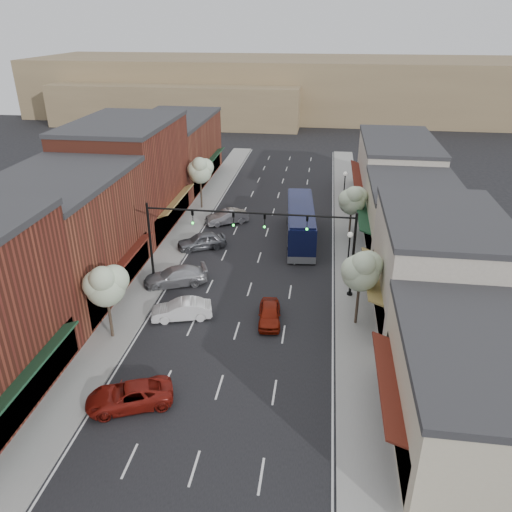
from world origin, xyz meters
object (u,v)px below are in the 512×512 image
at_px(lamp_post_far, 345,184).
at_px(parked_car_c, 175,276).
at_px(signal_mast_left, 179,233).
at_px(parked_car_d, 202,241).
at_px(parked_car_e, 227,217).
at_px(tree_left_far, 200,170).
at_px(red_hatchback, 270,314).
at_px(parked_car_a, 129,396).
at_px(parked_car_b, 182,310).
at_px(lamp_post_near, 349,248).
at_px(tree_right_far, 353,199).
at_px(coach_bus, 300,223).
at_px(tree_left_near, 105,284).
at_px(tree_right_near, 362,269).
at_px(signal_mast_right, 322,241).

relative_size(lamp_post_far, parked_car_c, 0.86).
relative_size(signal_mast_left, parked_car_d, 1.79).
height_order(lamp_post_far, parked_car_d, lamp_post_far).
xyz_separation_m(parked_car_d, parked_car_e, (1.15, 6.61, -0.04)).
relative_size(tree_left_far, red_hatchback, 1.57).
xyz_separation_m(parked_car_a, parked_car_e, (0.15, 28.02, 0.07)).
bearing_deg(parked_car_c, parked_car_b, -0.49).
xyz_separation_m(lamp_post_near, parked_car_a, (-12.49, -16.68, -2.33)).
xyz_separation_m(tree_left_far, parked_car_d, (2.56, -10.71, -3.82)).
bearing_deg(tree_right_far, parked_car_b, -126.72).
bearing_deg(parked_car_c, parked_car_d, 154.54).
xyz_separation_m(lamp_post_far, parked_car_e, (-12.34, -6.16, -2.26)).
relative_size(lamp_post_near, parked_car_b, 1.02).
relative_size(tree_right_far, coach_bus, 0.46).
height_order(parked_car_b, parked_car_c, parked_car_c).
bearing_deg(tree_left_near, red_hatchback, 18.70).
xyz_separation_m(coach_bus, parked_car_c, (-9.60, -10.58, -1.09)).
bearing_deg(red_hatchback, parked_car_e, 104.34).
relative_size(red_hatchback, parked_car_b, 0.90).
bearing_deg(lamp_post_far, tree_right_near, -88.70).
relative_size(lamp_post_near, parked_car_e, 0.98).
bearing_deg(parked_car_c, red_hatchback, 39.73).
height_order(signal_mast_left, coach_bus, signal_mast_left).
distance_m(coach_bus, parked_car_a, 26.06).
relative_size(signal_mast_left, parked_car_a, 1.69).
xyz_separation_m(red_hatchback, parked_car_e, (-6.69, 18.37, 0.08)).
bearing_deg(parked_car_d, tree_left_far, 167.07).
bearing_deg(coach_bus, parked_car_a, -113.05).
bearing_deg(signal_mast_right, parked_car_b, -153.42).
bearing_deg(signal_mast_right, lamp_post_near, 48.95).
xyz_separation_m(tree_left_near, lamp_post_near, (16.05, 10.56, -1.22)).
height_order(lamp_post_far, parked_car_a, lamp_post_far).
bearing_deg(red_hatchback, parked_car_d, 118.01).
distance_m(tree_right_near, lamp_post_far, 24.11).
distance_m(tree_right_far, parked_car_b, 21.31).
bearing_deg(tree_left_far, parked_car_c, -83.35).
distance_m(signal_mast_right, tree_left_far, 22.68).
relative_size(tree_left_far, parked_car_a, 1.26).
height_order(tree_left_near, lamp_post_near, tree_left_near).
bearing_deg(tree_right_near, signal_mast_right, 123.91).
xyz_separation_m(signal_mast_left, tree_left_far, (-2.63, 17.95, -0.02)).
distance_m(signal_mast_right, parked_car_e, 17.60).
bearing_deg(coach_bus, tree_right_far, 11.02).
xyz_separation_m(parked_car_c, parked_car_d, (0.47, 7.26, 0.03)).
xyz_separation_m(tree_right_far, red_hatchback, (-6.20, -16.48, -3.33)).
bearing_deg(tree_left_far, parked_car_a, -83.67).
height_order(tree_right_near, parked_car_d, tree_right_near).
bearing_deg(lamp_post_far, parked_car_d, -136.58).
bearing_deg(coach_bus, tree_right_near, -76.29).
height_order(tree_right_near, parked_car_e, tree_right_near).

